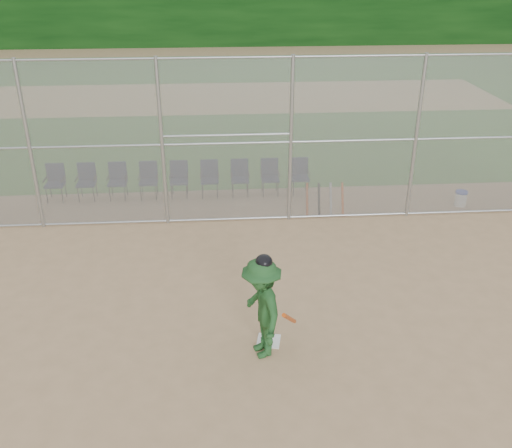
{
  "coord_description": "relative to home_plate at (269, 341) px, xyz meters",
  "views": [
    {
      "loc": [
        -0.74,
        -7.78,
        6.1
      ],
      "look_at": [
        0.0,
        2.5,
        1.1
      ],
      "focal_mm": 40.0,
      "sensor_mm": 36.0,
      "label": 1
    }
  ],
  "objects": [
    {
      "name": "grass_strip",
      "position": [
        -0.05,
        17.87,
        -0.0
      ],
      "size": [
        100.0,
        100.0,
        0.0
      ],
      "primitive_type": "plane",
      "color": "#255E1C",
      "rests_on": "ground"
    },
    {
      "name": "chair_8",
      "position": [
        1.45,
        6.49,
        0.47
      ],
      "size": [
        0.54,
        0.52,
        0.96
      ],
      "primitive_type": null,
      "color": "#0E1A36",
      "rests_on": "ground"
    },
    {
      "name": "dirt_patch_far",
      "position": [
        -0.05,
        17.87,
        -0.0
      ],
      "size": [
        24.0,
        24.0,
        0.0
      ],
      "primitive_type": "plane",
      "color": "tan",
      "rests_on": "ground"
    },
    {
      "name": "chair_6",
      "position": [
        -0.19,
        6.49,
        0.47
      ],
      "size": [
        0.54,
        0.52,
        0.96
      ],
      "primitive_type": null,
      "color": "#0E1A36",
      "rests_on": "ground"
    },
    {
      "name": "chair_5",
      "position": [
        -1.01,
        6.49,
        0.47
      ],
      "size": [
        0.54,
        0.52,
        0.96
      ],
      "primitive_type": null,
      "color": "#0E1A36",
      "rests_on": "ground"
    },
    {
      "name": "backstop_fence",
      "position": [
        -0.05,
        4.87,
        2.06
      ],
      "size": [
        16.09,
        0.09,
        4.0
      ],
      "color": "gray",
      "rests_on": "ground"
    },
    {
      "name": "chair_7",
      "position": [
        0.63,
        6.49,
        0.47
      ],
      "size": [
        0.54,
        0.52,
        0.96
      ],
      "primitive_type": null,
      "color": "#0E1A36",
      "rests_on": "ground"
    },
    {
      "name": "chair_1",
      "position": [
        -4.28,
        6.49,
        0.47
      ],
      "size": [
        0.54,
        0.52,
        0.96
      ],
      "primitive_type": null,
      "color": "#0E1A36",
      "rests_on": "ground"
    },
    {
      "name": "chair_2",
      "position": [
        -3.46,
        6.49,
        0.47
      ],
      "size": [
        0.54,
        0.52,
        0.96
      ],
      "primitive_type": null,
      "color": "#0E1A36",
      "rests_on": "ground"
    },
    {
      "name": "batter_at_plate",
      "position": [
        -0.15,
        -0.29,
        0.89
      ],
      "size": [
        1.02,
        1.36,
        1.85
      ],
      "color": "#1E4D22",
      "rests_on": "ground"
    },
    {
      "name": "spare_bats",
      "position": [
        1.88,
        5.07,
        0.4
      ],
      "size": [
        0.96,
        0.38,
        0.83
      ],
      "color": "#D84C14",
      "rests_on": "ground"
    },
    {
      "name": "chair_4",
      "position": [
        -1.83,
        6.49,
        0.47
      ],
      "size": [
        0.54,
        0.52,
        0.96
      ],
      "primitive_type": null,
      "color": "#0E1A36",
      "rests_on": "ground"
    },
    {
      "name": "home_plate",
      "position": [
        0.0,
        0.0,
        0.0
      ],
      "size": [
        0.46,
        0.46,
        0.02
      ],
      "primitive_type": "cube",
      "rotation": [
        0.0,
        0.0,
        -0.2
      ],
      "color": "white",
      "rests_on": "ground"
    },
    {
      "name": "ground",
      "position": [
        -0.05,
        -0.13,
        -0.01
      ],
      "size": [
        100.0,
        100.0,
        0.0
      ],
      "primitive_type": "plane",
      "color": "tan",
      "rests_on": "ground"
    },
    {
      "name": "chair_0",
      "position": [
        -5.1,
        6.49,
        0.47
      ],
      "size": [
        0.54,
        0.52,
        0.96
      ],
      "primitive_type": null,
      "color": "#0E1A36",
      "rests_on": "ground"
    },
    {
      "name": "water_cooler",
      "position": [
        5.55,
        5.37,
        0.19
      ],
      "size": [
        0.32,
        0.32,
        0.4
      ],
      "color": "white",
      "rests_on": "ground"
    },
    {
      "name": "chair_3",
      "position": [
        -2.65,
        6.49,
        0.47
      ],
      "size": [
        0.54,
        0.52,
        0.96
      ],
      "primitive_type": null,
      "color": "#0E1A36",
      "rests_on": "ground"
    }
  ]
}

